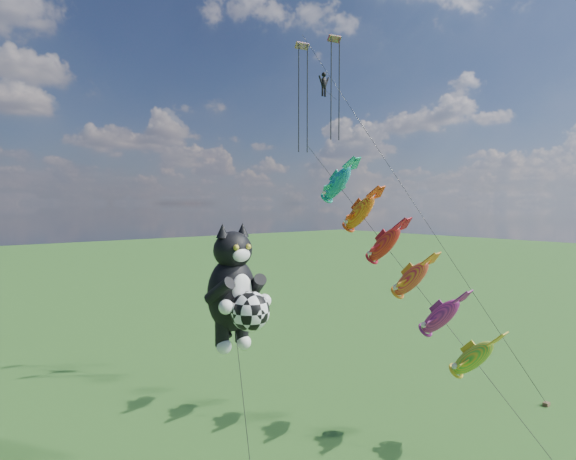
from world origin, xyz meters
TOP-DOWN VIEW (x-y plane):
  - cat_kite_rig at (-1.54, 7.29)m, footprint 2.58×4.19m
  - fish_windsock_rig at (9.08, 7.19)m, footprint 1.79×15.93m
  - parafoil_rig at (12.45, 16.40)m, footprint 6.40×16.60m

SIDE VIEW (x-z plane):
  - cat_kite_rig at x=-1.54m, z-range 2.93..14.33m
  - fish_windsock_rig at x=9.08m, z-range 1.00..16.98m
  - parafoil_rig at x=12.45m, z-range 8.25..33.32m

